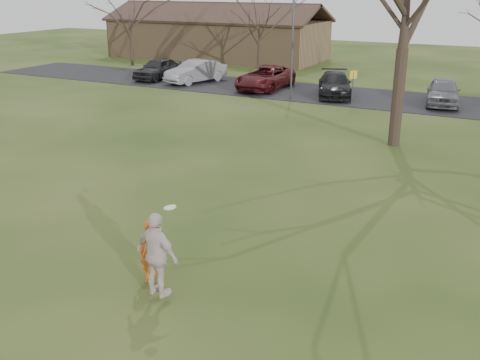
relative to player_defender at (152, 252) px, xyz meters
name	(u,v)px	position (x,y,z in m)	size (l,w,h in m)	color
ground	(161,292)	(0.46, -0.34, -0.78)	(120.00, 120.00, 0.00)	#1E380F
parking_strip	(397,100)	(0.46, 24.66, -0.76)	(62.00, 6.50, 0.04)	black
player_defender	(152,252)	(0.00, 0.00, 0.00)	(0.57, 0.37, 1.57)	#F15713
car_0	(158,69)	(-17.11, 24.45, 0.03)	(1.82, 4.54, 1.55)	black
car_1	(196,71)	(-13.83, 24.45, 0.04)	(1.67, 4.78, 1.58)	#949398
car_2	(265,78)	(-8.33, 24.42, 0.02)	(2.52, 5.47, 1.52)	#4F1216
car_3	(335,84)	(-3.40, 24.19, -0.02)	(2.02, 4.96, 1.44)	black
car_4	(443,92)	(3.07, 24.51, 0.02)	(1.80, 4.48, 1.53)	slate
catching_play	(157,255)	(0.65, -0.67, 0.37)	(1.22, 0.65, 2.15)	beige
building	(217,37)	(-19.54, 37.66, 1.15)	(20.60, 8.50, 5.14)	#8C6D4C
lamp_post	(293,33)	(-5.54, 22.16, 3.19)	(0.34, 0.34, 6.27)	#47474C
sign_yellow	(353,82)	(-1.54, 21.66, 0.67)	(0.35, 0.35, 2.08)	#47474C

